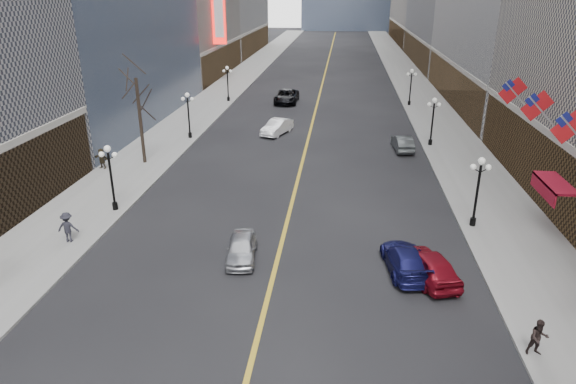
% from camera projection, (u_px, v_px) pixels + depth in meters
% --- Properties ---
extents(sidewalk_east, '(6.00, 230.00, 0.15)m').
position_uv_depth(sidewalk_east, '(422.00, 99.00, 69.29)').
color(sidewalk_east, gray).
rests_on(sidewalk_east, ground).
extents(sidewalk_west, '(6.00, 230.00, 0.15)m').
position_uv_depth(sidewalk_west, '(219.00, 95.00, 72.05)').
color(sidewalk_west, gray).
rests_on(sidewalk_west, ground).
extents(lane_line, '(0.25, 200.00, 0.02)m').
position_uv_depth(lane_line, '(322.00, 85.00, 79.92)').
color(lane_line, gold).
rests_on(lane_line, ground).
extents(streetlamp_east_1, '(1.26, 0.44, 4.52)m').
position_uv_depth(streetlamp_east_1, '(478.00, 185.00, 31.53)').
color(streetlamp_east_1, black).
rests_on(streetlamp_east_1, sidewalk_east).
extents(streetlamp_east_2, '(1.26, 0.44, 4.52)m').
position_uv_depth(streetlamp_east_2, '(433.00, 116.00, 48.15)').
color(streetlamp_east_2, black).
rests_on(streetlamp_east_2, sidewalk_east).
extents(streetlamp_east_3, '(1.26, 0.44, 4.52)m').
position_uv_depth(streetlamp_east_3, '(411.00, 83.00, 64.76)').
color(streetlamp_east_3, black).
rests_on(streetlamp_east_3, sidewalk_east).
extents(streetlamp_west_1, '(1.26, 0.44, 4.52)m').
position_uv_depth(streetlamp_west_1, '(110.00, 171.00, 33.86)').
color(streetlamp_west_1, black).
rests_on(streetlamp_west_1, sidewalk_west).
extents(streetlamp_west_2, '(1.26, 0.44, 4.52)m').
position_uv_depth(streetlamp_west_2, '(188.00, 111.00, 50.48)').
color(streetlamp_west_2, black).
rests_on(streetlamp_west_2, sidewalk_west).
extents(streetlamp_west_3, '(1.26, 0.44, 4.52)m').
position_uv_depth(streetlamp_west_3, '(228.00, 80.00, 67.09)').
color(streetlamp_west_3, black).
rests_on(streetlamp_west_3, sidewalk_west).
extents(flag_3, '(2.87, 0.12, 2.87)m').
position_uv_depth(flag_3, '(573.00, 130.00, 26.78)').
color(flag_3, '#B2B2B7').
rests_on(flag_3, ground).
extents(flag_4, '(2.87, 0.12, 2.87)m').
position_uv_depth(flag_4, '(539.00, 109.00, 31.40)').
color(flag_4, '#B2B2B7').
rests_on(flag_4, ground).
extents(flag_5, '(2.87, 0.12, 2.87)m').
position_uv_depth(flag_5, '(515.00, 93.00, 36.01)').
color(flag_5, '#B2B2B7').
rests_on(flag_5, ground).
extents(awning_c, '(1.40, 4.00, 0.93)m').
position_uv_depth(awning_c, '(552.00, 185.00, 31.04)').
color(awning_c, maroon).
rests_on(awning_c, ground).
extents(theatre_marquee, '(2.00, 0.55, 12.00)m').
position_uv_depth(theatre_marquee, '(218.00, 3.00, 77.03)').
color(theatre_marquee, red).
rests_on(theatre_marquee, ground).
extents(tree_west_far, '(3.60, 3.60, 7.92)m').
position_uv_depth(tree_west_far, '(137.00, 92.00, 42.02)').
color(tree_west_far, '#2D231C').
rests_on(tree_west_far, sidewalk_west).
extents(car_nb_near, '(2.02, 4.14, 1.36)m').
position_uv_depth(car_nb_near, '(242.00, 248.00, 28.62)').
color(car_nb_near, '#AEB1B7').
rests_on(car_nb_near, ground).
extents(car_nb_mid, '(3.11, 4.93, 1.53)m').
position_uv_depth(car_nb_mid, '(277.00, 127.00, 52.97)').
color(car_nb_mid, white).
rests_on(car_nb_mid, ground).
extents(car_nb_far, '(2.95, 6.18, 1.70)m').
position_uv_depth(car_nb_far, '(287.00, 96.00, 67.29)').
color(car_nb_far, black).
rests_on(car_nb_far, ground).
extents(car_sb_near, '(2.60, 5.03, 1.40)m').
position_uv_depth(car_sb_near, '(405.00, 259.00, 27.35)').
color(car_sb_near, '#161652').
rests_on(car_sb_near, ground).
extents(car_sb_mid, '(3.13, 4.93, 1.56)m').
position_uv_depth(car_sb_mid, '(429.00, 265.00, 26.62)').
color(car_sb_mid, maroon).
rests_on(car_sb_mid, ground).
extents(car_sb_far, '(1.86, 4.40, 1.41)m').
position_uv_depth(car_sb_far, '(403.00, 143.00, 47.70)').
color(car_sb_far, '#43484A').
rests_on(car_sb_far, ground).
extents(ped_east_walk, '(0.82, 0.50, 1.63)m').
position_uv_depth(ped_east_walk, '(539.00, 338.00, 20.83)').
color(ped_east_walk, black).
rests_on(ped_east_walk, sidewalk_east).
extents(ped_west_walk, '(1.25, 0.62, 1.86)m').
position_uv_depth(ped_west_walk, '(68.00, 227.00, 30.15)').
color(ped_west_walk, '#23222B').
rests_on(ped_west_walk, sidewalk_west).
extents(ped_west_far, '(1.63, 0.97, 1.70)m').
position_uv_depth(ped_west_far, '(102.00, 158.00, 42.49)').
color(ped_west_far, '#322A1B').
rests_on(ped_west_far, sidewalk_west).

